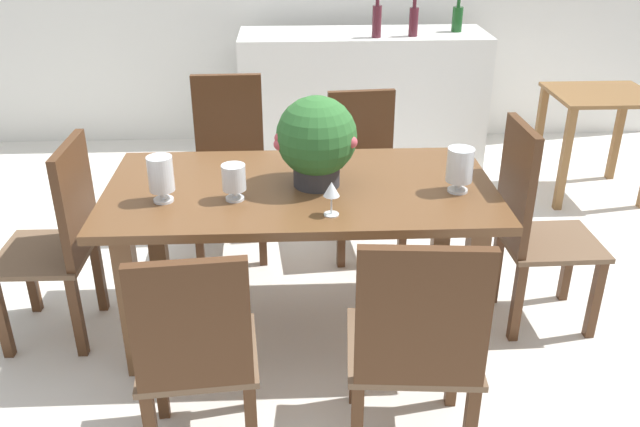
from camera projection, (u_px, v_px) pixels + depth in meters
name	position (u px, v px, depth m)	size (l,w,h in m)	color
ground_plane	(301.00, 298.00, 3.59)	(7.04, 7.04, 0.00)	silver
dining_table	(301.00, 209.00, 3.10)	(1.76, 0.91, 0.76)	brown
chair_far_left	(230.00, 158.00, 3.91)	(0.44, 0.44, 1.02)	#4C2D19
chair_foot_end	(532.00, 222.00, 3.18)	(0.46, 0.41, 1.03)	#4C2D19
chair_far_right	(363.00, 164.00, 3.97)	(0.47, 0.51, 0.92)	#4C2D19
chair_near_left	(196.00, 352.00, 2.35)	(0.46, 0.46, 0.93)	#4C2D19
chair_near_right	(416.00, 343.00, 2.37)	(0.52, 0.50, 0.98)	#4C2D19
chair_head_end	(62.00, 234.00, 3.10)	(0.42, 0.46, 0.98)	#4C2D19
flower_centerpiece	(316.00, 140.00, 2.96)	(0.37, 0.36, 0.41)	#333338
crystal_vase_left	(234.00, 179.00, 2.87)	(0.10, 0.10, 0.16)	silver
crystal_vase_center_near	(161.00, 175.00, 2.85)	(0.11, 0.11, 0.20)	silver
crystal_vase_right	(460.00, 166.00, 2.94)	(0.12, 0.12, 0.20)	silver
wine_glass	(332.00, 191.00, 2.73)	(0.07, 0.07, 0.15)	silver
kitchen_counter	(362.00, 98.00, 5.21)	(1.85, 0.60, 1.00)	silver
wine_bottle_dark	(377.00, 21.00, 4.79)	(0.07, 0.07, 0.27)	#511E28
wine_bottle_amber	(414.00, 21.00, 4.83)	(0.07, 0.07, 0.26)	#511E28
wine_bottle_tall	(457.00, 19.00, 4.99)	(0.08, 0.08, 0.23)	#194C1E
side_table	(598.00, 116.00, 4.57)	(0.67, 0.59, 0.73)	brown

